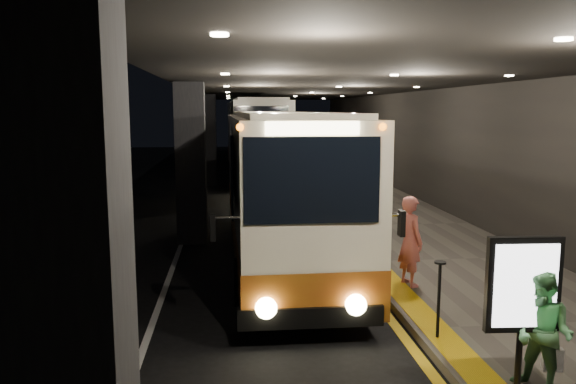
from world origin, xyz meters
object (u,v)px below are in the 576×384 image
coach_second (255,141)px  coach_third (250,137)px  passenger_waiting_green (543,333)px  coach_main (280,191)px  info_sign (523,288)px  bag_polka (553,359)px  stanchion_post (439,300)px  passenger_boarding (410,241)px

coach_second → coach_third: (0.10, 10.86, -0.33)m
coach_third → passenger_waiting_green: size_ratio=7.05×
coach_main → info_sign: (2.38, -7.34, -0.19)m
coach_main → info_sign: coach_main is taller
coach_main → bag_polka: coach_main is taller
coach_third → coach_main: bearing=-88.1°
coach_second → bag_polka: size_ratio=41.80×
passenger_waiting_green → info_sign: (-0.24, 0.10, 0.56)m
bag_polka → stanchion_post: bearing=133.1°
coach_main → coach_second: size_ratio=0.86×
passenger_boarding → bag_polka: (0.75, -3.87, -0.75)m
coach_main → passenger_waiting_green: bearing=-71.5°
passenger_boarding → info_sign: info_sign is taller
bag_polka → passenger_waiting_green: bearing=-132.2°
coach_main → stanchion_post: bearing=-71.8°
coach_second → bag_polka: coach_second is taller
passenger_waiting_green → bag_polka: (0.50, 0.55, -0.62)m
coach_second → coach_third: size_ratio=1.19×
coach_second → stanchion_post: size_ratio=10.85×
info_sign → stanchion_post: bearing=106.9°
coach_second → passenger_waiting_green: (2.47, -24.75, -1.04)m
passenger_waiting_green → coach_second: bearing=153.1°
stanchion_post → coach_second: bearing=94.5°
bag_polka → info_sign: 1.46m
coach_main → passenger_waiting_green: (2.62, -7.44, -0.75)m
coach_second → passenger_waiting_green: bearing=-85.7°
coach_second → coach_main: bearing=-91.8°
coach_third → bag_polka: 35.21m
bag_polka → stanchion_post: size_ratio=0.26×
coach_main → passenger_boarding: size_ratio=6.21×
passenger_boarding → info_sign: 4.35m
coach_main → stanchion_post: 6.06m
passenger_waiting_green → stanchion_post: bearing=167.5°
bag_polka → coach_main: bearing=114.4°
bag_polka → stanchion_post: 1.74m
passenger_boarding → passenger_waiting_green: bearing=165.2°
bag_polka → stanchion_post: (-1.15, 1.23, 0.45)m
stanchion_post → bag_polka: bearing=-46.9°
coach_main → bag_polka: bearing=-66.6°
coach_third → passenger_waiting_green: (2.37, -35.62, -0.71)m
passenger_waiting_green → info_sign: bearing=-145.8°
coach_main → info_sign: bearing=-72.9°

